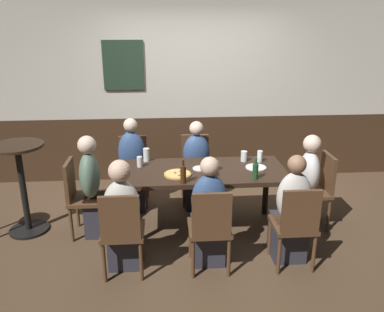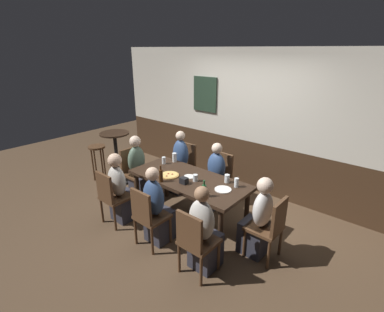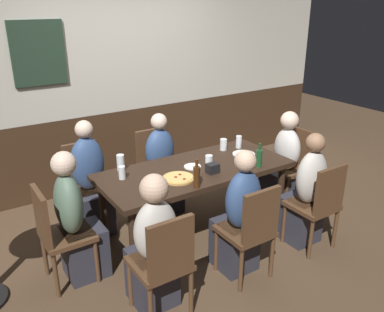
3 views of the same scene
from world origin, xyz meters
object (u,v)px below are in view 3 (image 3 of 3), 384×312
person_mid_near (239,221)px  pint_glass_amber (209,161)px  plate_white_small (192,167)px  person_left_far (91,187)px  chair_right_near (319,202)px  highball_clear (223,145)px  chair_head_west (57,231)px  chair_left_far (86,180)px  chair_mid_near (251,228)px  chair_mid_far (155,164)px  chair_left_near (164,261)px  person_right_near (305,198)px  person_left_near (154,252)px  beer_bottle_green (259,158)px  person_head_west (77,226)px  pint_glass_stout (122,173)px  person_mid_far (163,171)px  tumbler_water (121,164)px  pizza (178,178)px  condiment_caddy (212,168)px  beer_bottle_brown (197,176)px  person_head_east (283,167)px  dining_table (196,175)px  beer_glass_tall (239,143)px  plate_white_large (244,154)px

person_mid_near → pint_glass_amber: bearing=77.4°
plate_white_small → person_left_far: bearing=141.7°
chair_right_near → highball_clear: 1.16m
chair_head_west → pint_glass_amber: bearing=-0.6°
chair_left_far → chair_mid_near: bearing=-63.6°
chair_head_west → plate_white_small: (1.33, 0.03, 0.25)m
chair_mid_far → chair_mid_near: bearing=-90.0°
chair_left_near → highball_clear: chair_left_near is taller
chair_mid_far → person_right_near: 1.70m
person_left_near → beer_bottle_green: size_ratio=4.79×
person_head_west → pint_glass_stout: size_ratio=9.66×
pint_glass_amber → highball_clear: (0.38, 0.27, 0.01)m
chair_left_near → plate_white_small: 1.20m
person_mid_far → pint_glass_amber: size_ratio=10.81×
person_head_west → highball_clear: (1.71, 0.25, 0.30)m
chair_head_west → pint_glass_stout: chair_head_west is taller
chair_left_near → plate_white_small: bearing=46.8°
person_left_far → tumbler_water: size_ratio=7.53×
chair_left_far → person_left_near: 1.49m
person_head_west → chair_left_near: bearing=-66.1°
pizza → pint_glass_amber: bearing=15.6°
beer_bottle_green → condiment_caddy: (-0.47, 0.12, -0.05)m
beer_bottle_brown → chair_head_west: bearing=162.5°
person_mid_far → person_left_near: 1.56m
chair_mid_far → person_left_far: person_left_far is taller
chair_mid_far → plate_white_small: size_ratio=5.32×
chair_head_west → person_head_east: size_ratio=0.79×
person_head_west → condiment_caddy: (1.26, -0.18, 0.29)m
person_left_far → beer_bottle_green: size_ratio=4.95×
chair_mid_far → beer_bottle_green: bearing=-64.7°
highball_clear → person_left_near: bearing=-145.8°
person_head_east → chair_mid_near: bearing=-145.1°
chair_right_near → person_mid_near: size_ratio=0.77×
dining_table → chair_mid_far: size_ratio=2.12×
chair_mid_far → person_head_east: size_ratio=0.79×
person_head_west → beer_bottle_brown: person_head_west is taller
beer_glass_tall → pint_glass_amber: size_ratio=1.30×
chair_right_near → pint_glass_stout: 1.83m
chair_mid_far → person_left_near: 1.70m
beer_bottle_brown → beer_bottle_green: bearing=4.0°
chair_mid_near → person_left_far: bearing=118.8°
tumbler_water → plate_white_large: bearing=-14.6°
beer_bottle_brown → person_head_west: bearing=159.8°
person_right_near → highball_clear: bearing=108.1°
pizza → pint_glass_amber: pint_glass_amber is taller
pizza → plate_white_small: pizza is taller
pizza → pint_glass_stout: 0.51m
condiment_caddy → tumbler_water: bearing=142.9°
highball_clear → tumbler_water: bearing=175.5°
beer_bottle_green → plate_white_small: bearing=148.9°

